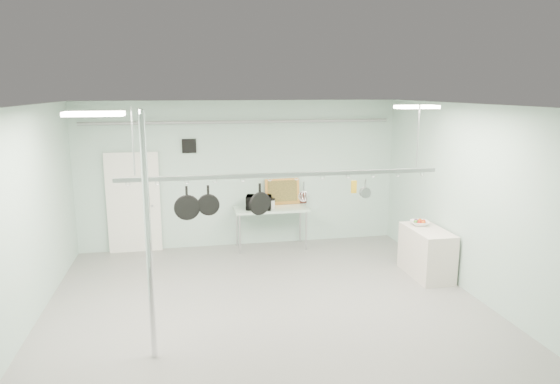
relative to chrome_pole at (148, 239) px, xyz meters
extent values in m
plane|color=gray|center=(1.70, 0.60, -1.60)|extent=(8.00, 8.00, 0.00)
cube|color=silver|center=(1.70, 0.60, 1.59)|extent=(7.00, 8.00, 0.02)
cube|color=#A1C1B6|center=(1.70, 4.59, 0.00)|extent=(7.00, 0.02, 3.20)
cube|color=#A1C1B6|center=(5.19, 0.60, 0.00)|extent=(0.02, 8.00, 3.20)
cube|color=silver|center=(-0.60, 4.54, -0.55)|extent=(1.10, 0.10, 2.20)
cube|color=black|center=(0.60, 4.57, 0.65)|extent=(0.30, 0.04, 0.30)
cylinder|color=gray|center=(1.70, 4.50, 1.15)|extent=(6.60, 0.07, 0.07)
cylinder|color=silver|center=(0.00, 0.00, 0.00)|extent=(0.08, 0.08, 3.20)
cube|color=#9AB5A4|center=(2.30, 4.20, -0.72)|extent=(1.60, 0.70, 0.05)
cylinder|color=#B7B7BC|center=(1.58, 3.92, -1.17)|extent=(0.04, 0.04, 0.86)
cylinder|color=#B7B7BC|center=(1.58, 4.48, -1.17)|extent=(0.04, 0.04, 0.86)
cylinder|color=#B7B7BC|center=(3.02, 3.92, -1.17)|extent=(0.04, 0.04, 0.86)
cylinder|color=#B7B7BC|center=(3.02, 4.48, -1.17)|extent=(0.04, 0.04, 0.86)
cube|color=beige|center=(4.85, 2.00, -1.15)|extent=(0.60, 1.20, 0.90)
cube|color=#B7B7BC|center=(1.90, 0.90, 0.60)|extent=(4.80, 0.06, 0.06)
cylinder|color=#B7B7BC|center=(-0.20, 0.90, 1.10)|extent=(0.02, 0.02, 0.94)
cylinder|color=#B7B7BC|center=(4.00, 0.90, 1.10)|extent=(0.02, 0.02, 0.94)
cube|color=white|center=(-0.50, -0.20, 1.56)|extent=(0.65, 0.30, 0.05)
cube|color=white|center=(4.10, 1.20, 1.56)|extent=(0.65, 0.30, 0.05)
imported|color=black|center=(2.02, 4.13, -0.55)|extent=(0.60, 0.47, 0.30)
cylinder|color=silver|center=(2.30, 4.14, -0.60)|extent=(0.14, 0.14, 0.19)
cube|color=#CA8036|center=(2.61, 4.50, -0.41)|extent=(0.79, 0.18, 0.58)
cube|color=black|center=(3.01, 4.50, -0.57)|extent=(0.30, 0.09, 0.25)
imported|color=white|center=(4.82, 2.29, -0.66)|extent=(0.41, 0.41, 0.08)
camera|label=1|loc=(0.46, -6.17, 1.83)|focal=32.00mm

